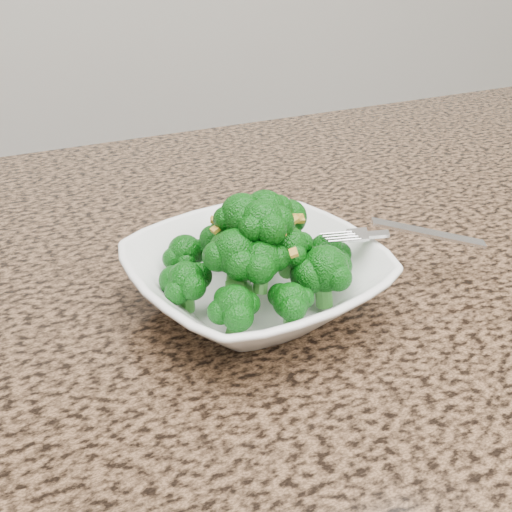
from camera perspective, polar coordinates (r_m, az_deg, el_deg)
name	(u,v)px	position (r m, az deg, el deg)	size (l,w,h in m)	color
granite_counter	(394,301)	(0.63, 12.18, -3.92)	(1.64, 1.04, 0.03)	brown
bowl	(256,279)	(0.57, 0.00, -2.06)	(0.22, 0.22, 0.05)	white
broccoli_pile	(256,216)	(0.54, 0.00, 3.58)	(0.19, 0.19, 0.07)	#09560B
garlic_topping	(256,173)	(0.52, 0.00, 7.37)	(0.11, 0.11, 0.01)	gold
fork	(380,234)	(0.58, 11.00, 1.96)	(0.18, 0.03, 0.01)	silver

